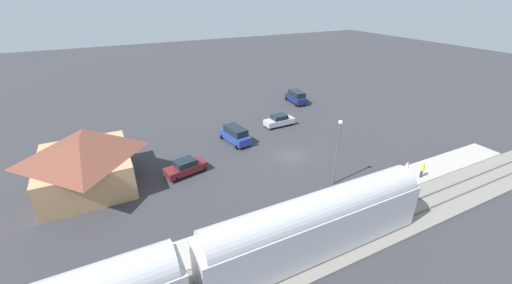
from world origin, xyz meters
The scene contains 12 objects.
ground_plane centered at (0.00, 0.00, 0.00)m, with size 200.00×200.00×0.00m, color #38383D.
railway_track centered at (-14.00, 0.00, 0.09)m, with size 4.80×70.00×0.30m.
platform centered at (-10.00, 0.00, 0.15)m, with size 3.20×46.00×0.30m.
passenger_train centered at (-14.00, 16.41, 2.86)m, with size 2.93×37.46×4.98m.
station_building centered at (4.00, 22.00, 2.70)m, with size 10.33×9.10×5.20m.
pedestrian_on_platform centered at (-10.77, -9.50, 1.28)m, with size 0.36×0.36×1.71m.
pedestrian_waiting_far centered at (-9.91, -8.12, 1.28)m, with size 0.36×0.36×1.71m.
sedan_silver centered at (8.76, -3.57, 0.88)m, with size 1.97×4.55×1.74m.
suv_blue centered at (6.49, 4.49, 1.15)m, with size 5.15×2.99×2.22m.
sedan_maroon centered at (1.68, 12.54, 0.88)m, with size 2.78×4.79×1.74m.
suv_navy centered at (16.50, -11.72, 1.15)m, with size 5.05×2.73×2.22m.
light_pole_near_platform centered at (-7.20, -0.64, 4.57)m, with size 0.44×0.44×7.19m.
Camera 1 is at (-28.25, 19.08, 18.34)m, focal length 22.06 mm.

